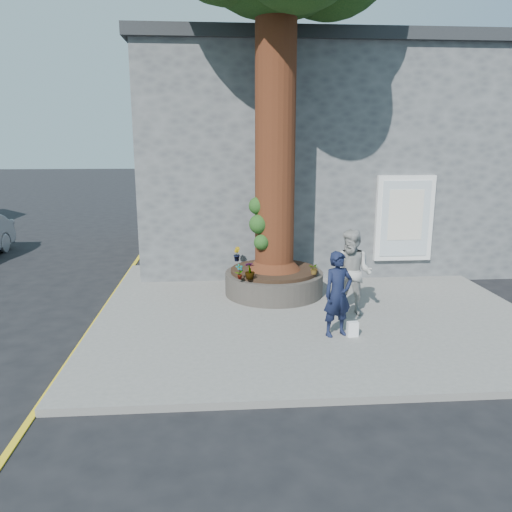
{
  "coord_description": "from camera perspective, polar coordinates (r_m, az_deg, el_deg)",
  "views": [
    {
      "loc": [
        -0.48,
        -9.28,
        3.65
      ],
      "look_at": [
        0.3,
        1.07,
        1.25
      ],
      "focal_mm": 35.0,
      "sensor_mm": 36.0,
      "label": 1
    }
  ],
  "objects": [
    {
      "name": "pavement",
      "position": [
        11.06,
        6.26,
        -6.0
      ],
      "size": [
        9.0,
        8.0,
        0.12
      ],
      "primitive_type": "cube",
      "color": "slate",
      "rests_on": "ground"
    },
    {
      "name": "planter",
      "position": [
        11.8,
        2.07,
        -2.91
      ],
      "size": [
        2.3,
        2.3,
        0.6
      ],
      "color": "black",
      "rests_on": "pavement"
    },
    {
      "name": "stone_shop",
      "position": [
        16.75,
        6.04,
        11.27
      ],
      "size": [
        10.3,
        8.3,
        6.3
      ],
      "color": "#4D4F52",
      "rests_on": "ground"
    },
    {
      "name": "plant_a",
      "position": [
        10.79,
        -1.9,
        -1.8
      ],
      "size": [
        0.21,
        0.19,
        0.34
      ],
      "primitive_type": "imported",
      "rotation": [
        0.0,
        0.0,
        0.44
      ],
      "color": "gray",
      "rests_on": "planter"
    },
    {
      "name": "yellow_line",
      "position": [
        11.2,
        -17.45,
        -6.61
      ],
      "size": [
        0.1,
        30.0,
        0.01
      ],
      "primitive_type": "cube",
      "color": "yellow",
      "rests_on": "ground"
    },
    {
      "name": "man",
      "position": [
        9.27,
        9.33,
        -4.32
      ],
      "size": [
        0.67,
        0.55,
        1.59
      ],
      "primitive_type": "imported",
      "rotation": [
        0.0,
        0.0,
        0.32
      ],
      "color": "black",
      "rests_on": "pavement"
    },
    {
      "name": "plant_d",
      "position": [
        11.28,
        6.7,
        -1.44
      ],
      "size": [
        0.31,
        0.31,
        0.26
      ],
      "primitive_type": "imported",
      "rotation": [
        0.0,
        0.0,
        5.6
      ],
      "color": "gray",
      "rests_on": "planter"
    },
    {
      "name": "woman",
      "position": [
        10.46,
        10.95,
        -1.87
      ],
      "size": [
        1.09,
        1.06,
        1.77
      ],
      "primitive_type": "imported",
      "rotation": [
        0.0,
        0.0,
        -0.66
      ],
      "color": "#A7A59F",
      "rests_on": "pavement"
    },
    {
      "name": "plant_b",
      "position": [
        12.44,
        -2.24,
        0.23
      ],
      "size": [
        0.23,
        0.24,
        0.36
      ],
      "primitive_type": "imported",
      "rotation": [
        0.0,
        0.0,
        1.81
      ],
      "color": "gray",
      "rests_on": "planter"
    },
    {
      "name": "plant_c",
      "position": [
        10.8,
        -0.72,
        -1.68
      ],
      "size": [
        0.23,
        0.23,
        0.38
      ],
      "primitive_type": "imported",
      "rotation": [
        0.0,
        0.0,
        3.06
      ],
      "color": "gray",
      "rests_on": "planter"
    },
    {
      "name": "ground",
      "position": [
        9.98,
        -1.28,
        -8.44
      ],
      "size": [
        120.0,
        120.0,
        0.0
      ],
      "primitive_type": "plane",
      "color": "black",
      "rests_on": "ground"
    },
    {
      "name": "shopping_bag",
      "position": [
        9.47,
        10.97,
        -8.2
      ],
      "size": [
        0.21,
        0.14,
        0.28
      ],
      "primitive_type": "cube",
      "rotation": [
        0.0,
        0.0,
        0.08
      ],
      "color": "white",
      "rests_on": "pavement"
    }
  ]
}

